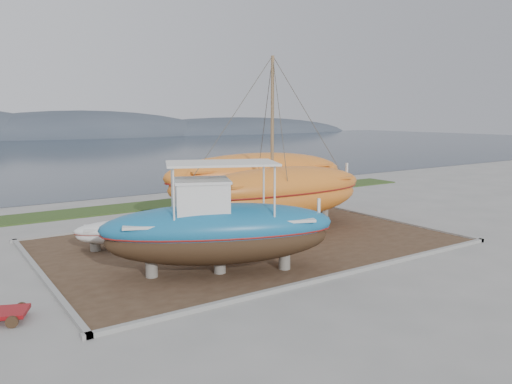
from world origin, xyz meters
TOP-DOWN VIEW (x-y plane):
  - ground at (0.00, 0.00)m, footprint 140.00×140.00m
  - dirt_patch at (0.00, 4.00)m, footprint 18.00×12.00m
  - curb_frame at (0.00, 4.00)m, footprint 18.60×12.60m
  - grass_strip at (0.00, 15.50)m, footprint 44.00×3.00m
  - sea at (0.00, 70.00)m, footprint 260.00×100.00m
  - blue_caique at (-3.48, 0.62)m, footprint 9.03×5.88m
  - white_dinghy at (-5.29, 6.04)m, footprint 4.37×2.54m
  - orange_sailboat at (2.46, 4.79)m, footprint 10.09×3.30m
  - orange_bare_hull at (3.31, 8.11)m, footprint 11.34×4.42m

SIDE VIEW (x-z plane):
  - ground at x=0.00m, z-range 0.00..0.00m
  - sea at x=0.00m, z-range -0.02..0.02m
  - dirt_patch at x=0.00m, z-range 0.00..0.06m
  - grass_strip at x=0.00m, z-range 0.00..0.08m
  - curb_frame at x=0.00m, z-range 0.00..0.15m
  - white_dinghy at x=-5.29m, z-range 0.06..1.30m
  - orange_bare_hull at x=3.31m, z-range 0.06..3.69m
  - blue_caique at x=-3.48m, z-range 0.06..4.23m
  - orange_sailboat at x=2.46m, z-range 0.06..8.71m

